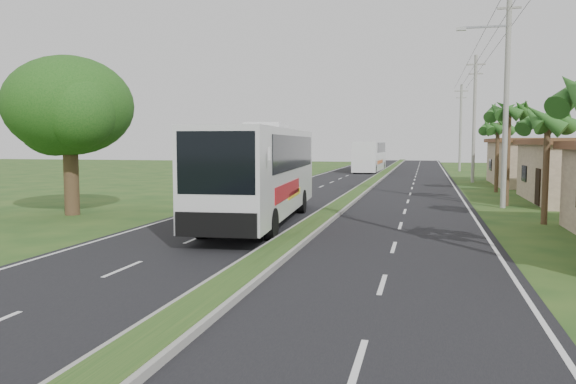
# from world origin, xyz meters

# --- Properties ---
(ground) EXTENTS (180.00, 180.00, 0.00)m
(ground) POSITION_xyz_m (0.00, 0.00, 0.00)
(ground) COLOR #1F4519
(ground) RESTS_ON ground
(road_asphalt) EXTENTS (14.00, 160.00, 0.02)m
(road_asphalt) POSITION_xyz_m (0.00, 20.00, 0.01)
(road_asphalt) COLOR black
(road_asphalt) RESTS_ON ground
(median_strip) EXTENTS (1.20, 160.00, 0.18)m
(median_strip) POSITION_xyz_m (0.00, 20.00, 0.10)
(median_strip) COLOR gray
(median_strip) RESTS_ON ground
(lane_edge_left) EXTENTS (0.12, 160.00, 0.01)m
(lane_edge_left) POSITION_xyz_m (-6.70, 20.00, 0.00)
(lane_edge_left) COLOR silver
(lane_edge_left) RESTS_ON ground
(lane_edge_right) EXTENTS (0.12, 160.00, 0.01)m
(lane_edge_right) POSITION_xyz_m (6.70, 20.00, 0.00)
(lane_edge_right) COLOR silver
(lane_edge_right) RESTS_ON ground
(shop_far) EXTENTS (8.60, 11.60, 3.82)m
(shop_far) POSITION_xyz_m (14.00, 36.00, 1.93)
(shop_far) COLOR #9F846B
(shop_far) RESTS_ON ground
(palm_verge_b) EXTENTS (2.40, 2.40, 5.05)m
(palm_verge_b) POSITION_xyz_m (9.40, 12.00, 4.36)
(palm_verge_b) COLOR #473321
(palm_verge_b) RESTS_ON ground
(palm_verge_c) EXTENTS (2.40, 2.40, 5.85)m
(palm_verge_c) POSITION_xyz_m (8.80, 19.00, 5.12)
(palm_verge_c) COLOR #473321
(palm_verge_c) RESTS_ON ground
(palm_verge_d) EXTENTS (2.40, 2.40, 5.25)m
(palm_verge_d) POSITION_xyz_m (9.30, 28.00, 4.55)
(palm_verge_d) COLOR #473321
(palm_verge_d) RESTS_ON ground
(shade_tree) EXTENTS (6.30, 6.00, 7.54)m
(shade_tree) POSITION_xyz_m (-12.11, 10.02, 5.03)
(shade_tree) COLOR #473321
(shade_tree) RESTS_ON ground
(utility_pole_b) EXTENTS (3.20, 0.28, 12.00)m
(utility_pole_b) POSITION_xyz_m (8.47, 18.00, 6.26)
(utility_pole_b) COLOR gray
(utility_pole_b) RESTS_ON ground
(utility_pole_c) EXTENTS (1.60, 0.28, 11.00)m
(utility_pole_c) POSITION_xyz_m (8.50, 38.00, 5.67)
(utility_pole_c) COLOR gray
(utility_pole_c) RESTS_ON ground
(utility_pole_d) EXTENTS (1.60, 0.28, 10.50)m
(utility_pole_d) POSITION_xyz_m (8.50, 58.00, 5.42)
(utility_pole_d) COLOR gray
(utility_pole_d) RESTS_ON ground
(coach_bus_main) EXTENTS (3.84, 13.60, 4.34)m
(coach_bus_main) POSITION_xyz_m (-2.39, 9.56, 2.39)
(coach_bus_main) COLOR silver
(coach_bus_main) RESTS_ON ground
(coach_bus_far) EXTENTS (2.93, 12.42, 3.60)m
(coach_bus_far) POSITION_xyz_m (-2.10, 54.86, 2.04)
(coach_bus_far) COLOR white
(coach_bus_far) RESTS_ON ground
(motorcyclist) EXTENTS (1.61, 0.54, 2.37)m
(motorcyclist) POSITION_xyz_m (-2.00, 13.03, 0.91)
(motorcyclist) COLOR black
(motorcyclist) RESTS_ON ground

